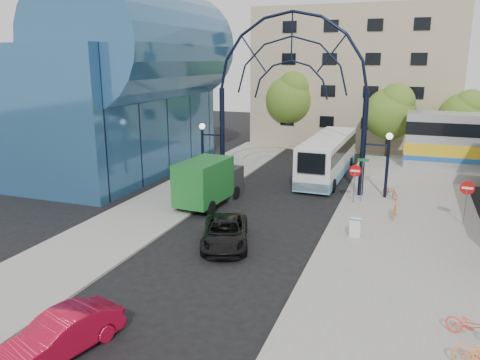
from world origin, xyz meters
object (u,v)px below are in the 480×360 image
at_px(street_name_sign, 363,171).
at_px(tree_north_c, 464,115).
at_px(do_not_enter_sign, 467,192).
at_px(bike_far_a, 473,326).
at_px(gateway_arch, 291,66).
at_px(tree_north_a, 391,111).
at_px(green_truck, 210,182).
at_px(stop_sign, 355,174).
at_px(sandwich_board, 355,226).
at_px(tree_north_b, 291,97).
at_px(black_suv, 225,232).
at_px(bike_near_a, 390,191).
at_px(city_bus, 328,156).
at_px(red_sedan, 61,335).
at_px(bike_near_b, 395,210).

relative_size(street_name_sign, tree_north_c, 0.43).
relative_size(do_not_enter_sign, bike_far_a, 1.43).
height_order(gateway_arch, bike_far_a, gateway_arch).
bearing_deg(bike_far_a, tree_north_a, 31.92).
height_order(do_not_enter_sign, green_truck, green_truck).
bearing_deg(stop_sign, sandwich_board, -82.43).
distance_m(tree_north_a, tree_north_c, 6.33).
xyz_separation_m(stop_sign, tree_north_b, (-8.68, 17.93, 3.27)).
distance_m(stop_sign, tree_north_c, 17.68).
xyz_separation_m(black_suv, bike_near_a, (7.31, 11.00, -0.10)).
distance_m(do_not_enter_sign, sandwich_board, 6.85).
bearing_deg(tree_north_a, tree_north_c, 18.44).
distance_m(gateway_arch, city_bus, 8.56).
xyz_separation_m(bike_near_a, bike_far_a, (3.35, -15.89, 0.01)).
distance_m(city_bus, bike_far_a, 22.21).
distance_m(street_name_sign, red_sedan, 20.91).
height_order(gateway_arch, tree_north_a, gateway_arch).
height_order(tree_north_b, bike_near_a, tree_north_b).
height_order(tree_north_b, tree_north_c, tree_north_b).
relative_size(street_name_sign, bike_near_b, 1.74).
bearing_deg(do_not_enter_sign, green_truck, -176.00).
height_order(stop_sign, street_name_sign, street_name_sign).
bearing_deg(bike_near_b, tree_north_b, 122.44).
xyz_separation_m(red_sedan, bike_far_a, (12.17, 5.13, -0.09)).
distance_m(gateway_arch, bike_near_b, 11.59).
bearing_deg(bike_far_a, sandwich_board, 54.20).
distance_m(do_not_enter_sign, green_truck, 14.86).
height_order(tree_north_c, bike_near_b, tree_north_c).
height_order(stop_sign, tree_north_a, tree_north_a).
bearing_deg(gateway_arch, stop_sign, -22.63).
bearing_deg(red_sedan, black_suv, 96.78).
xyz_separation_m(do_not_enter_sign, tree_north_c, (1.12, 17.93, 2.30)).
bearing_deg(gateway_arch, green_truck, -127.18).
xyz_separation_m(city_bus, red_sedan, (-3.85, -25.70, -1.00)).
relative_size(green_truck, bike_far_a, 3.51).
bearing_deg(tree_north_b, bike_near_a, -55.83).
xyz_separation_m(street_name_sign, city_bus, (-3.23, 6.08, -0.46)).
distance_m(stop_sign, sandwich_board, 6.20).
height_order(gateway_arch, red_sedan, gateway_arch).
relative_size(sandwich_board, green_truck, 0.16).
relative_size(stop_sign, tree_north_a, 0.36).
bearing_deg(tree_north_b, tree_north_a, -21.80).
relative_size(tree_north_b, green_truck, 1.32).
relative_size(bike_near_a, bike_near_b, 1.06).
relative_size(do_not_enter_sign, city_bus, 0.21).
bearing_deg(tree_north_c, bike_near_a, -110.43).
xyz_separation_m(gateway_arch, black_suv, (-0.38, -11.00, -7.89)).
height_order(street_name_sign, black_suv, street_name_sign).
relative_size(gateway_arch, bike_far_a, 7.89).
relative_size(green_truck, bike_near_a, 3.57).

